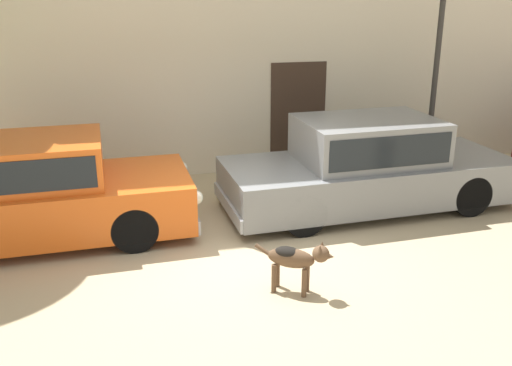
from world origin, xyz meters
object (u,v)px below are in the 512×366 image
object	(u,v)px
street_lamp	(438,54)
parked_sedan_second	(368,164)
stray_dog_spotted	(296,258)
parked_sedan_nearest	(35,191)

from	to	relation	value
street_lamp	parked_sedan_second	bearing A→B (deg)	-145.95
stray_dog_spotted	street_lamp	distance (m)	5.45
parked_sedan_second	street_lamp	world-z (taller)	street_lamp
parked_sedan_nearest	parked_sedan_second	world-z (taller)	parked_sedan_second
parked_sedan_second	stray_dog_spotted	distance (m)	3.12
stray_dog_spotted	parked_sedan_second	bearing A→B (deg)	83.03
parked_sedan_second	street_lamp	xyz separation A→B (m)	(1.72, 1.16, 1.59)
parked_sedan_second	stray_dog_spotted	bearing A→B (deg)	-131.61
parked_sedan_nearest	street_lamp	xyz separation A→B (m)	(6.80, 1.31, 1.59)
parked_sedan_nearest	parked_sedan_second	xyz separation A→B (m)	(5.09, 0.15, 0.00)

